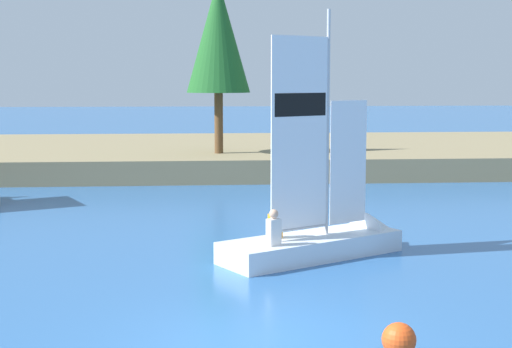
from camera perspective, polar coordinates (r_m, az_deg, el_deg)
ground_plane at (r=12.13m, az=0.28°, el=-12.51°), size 200.00×200.00×0.00m
shore_bank at (r=36.42m, az=-2.93°, el=1.51°), size 80.00×14.61×0.95m
shoreline_tree_centre at (r=31.94m, az=-2.86°, el=10.29°), size 2.65×2.65×7.24m
sailboat at (r=17.95m, az=6.01°, el=-4.61°), size 4.96×3.62×6.02m
channel_buoy at (r=11.65m, az=10.70°, el=-12.15°), size 0.51×0.51×0.51m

